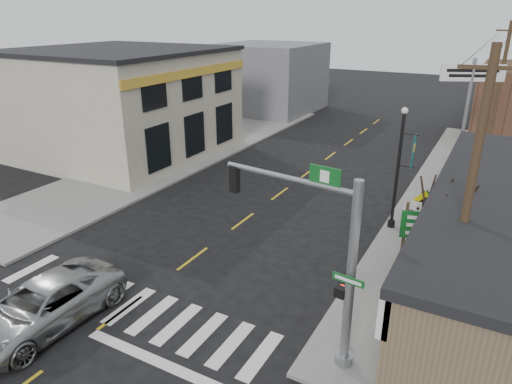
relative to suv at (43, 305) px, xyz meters
The scene contains 19 objects.
ground 2.38m from the suv, 44.62° to the left, with size 140.00×140.00×0.00m, color black.
sidewalk_right 18.05m from the suv, 53.97° to the left, with size 6.00×38.00×0.13m, color slate.
sidewalk_left 16.37m from the suv, 116.85° to the left, with size 6.00×38.00×0.13m, color slate.
center_line 9.75m from the suv, 80.45° to the left, with size 0.12×56.00×0.01m, color gold.
crosswalk 2.66m from the suv, 50.99° to the left, with size 11.00×2.20×0.01m, color silver.
left_building 19.49m from the suv, 126.14° to the left, with size 12.00×12.00×6.80m, color #B6AD97.
bldg_distant_left 34.97m from the suv, 105.61° to the left, with size 9.00×10.00×6.40m, color slate.
suv is the anchor object (origin of this frame).
traffic_signal_pole 9.02m from the suv, 18.52° to the left, with size 4.38×0.37×5.54m.
guide_sign 12.80m from the suv, 39.63° to the left, with size 1.64×0.14×2.87m.
fire_hydrant 12.59m from the suv, 36.55° to the left, with size 0.21×0.21×0.67m.
ped_crossing_sign 14.38m from the suv, 49.33° to the left, with size 0.94×0.07×2.41m.
lamp_post 14.71m from the suv, 56.49° to the left, with size 0.70×0.55×5.43m.
dance_center_sign 22.17m from the suv, 63.23° to the left, with size 3.23×0.20×6.87m.
bare_tree 12.94m from the suv, 33.06° to the left, with size 2.55×2.55×5.11m.
shrub_front 12.76m from the suv, 21.84° to the left, with size 1.36×1.36×1.02m, color #173415.
shrub_back 14.52m from the suv, 32.17° to the left, with size 0.96×0.96×0.72m, color #1B3216.
utility_pole_near 12.58m from the suv, 22.34° to the left, with size 1.47×0.22×8.44m.
utility_pole_far 27.11m from the suv, 65.71° to the left, with size 1.50×0.23×8.63m.
Camera 1 is at (9.87, -8.83, 9.18)m, focal length 32.00 mm.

